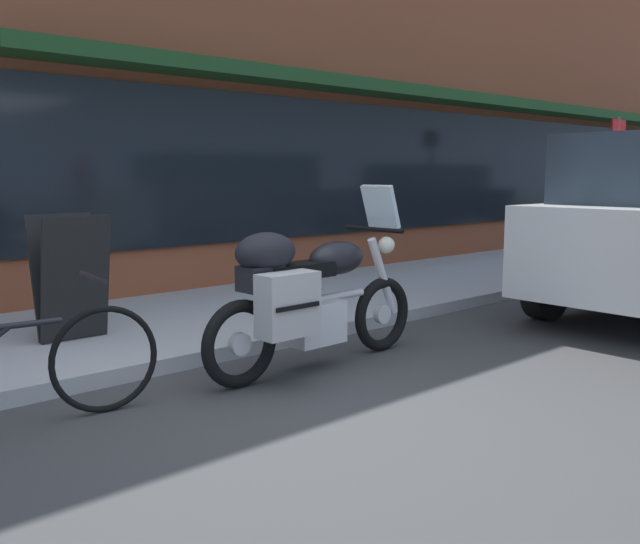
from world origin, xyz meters
TOP-DOWN VIEW (x-y plane):
  - ground_plane at (0.00, 0.00)m, footprint 80.00×80.00m
  - storefront_building at (7.24, 3.94)m, footprint 22.49×0.90m
  - sidewalk_curb at (9.00, 2.50)m, footprint 30.00×2.55m
  - touring_motorcycle at (0.62, 0.60)m, footprint 2.09×0.70m
  - parked_bicycle at (-1.44, 0.83)m, footprint 1.75×0.48m
  - sandwich_board_sign at (-0.49, 2.28)m, footprint 0.55×0.43m
  - parking_sign_pole at (8.15, 1.85)m, footprint 0.44×0.07m

SIDE VIEW (x-z plane):
  - ground_plane at x=0.00m, z-range 0.00..0.00m
  - sidewalk_curb at x=9.00m, z-range 0.00..0.12m
  - parked_bicycle at x=-1.44m, z-range -0.09..0.83m
  - touring_motorcycle at x=0.62m, z-range -0.10..1.29m
  - sandwich_board_sign at x=-0.49m, z-range 0.13..1.15m
  - parking_sign_pole at x=8.15m, z-range 0.34..2.58m
  - storefront_building at x=7.24m, z-range -0.08..7.12m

